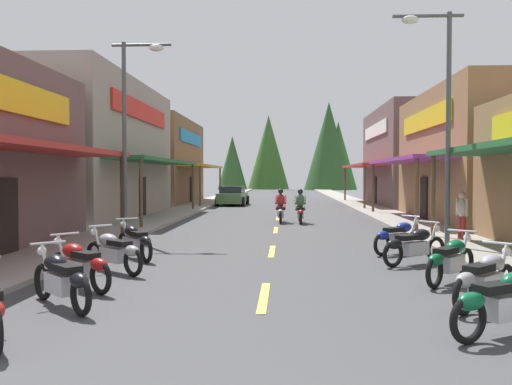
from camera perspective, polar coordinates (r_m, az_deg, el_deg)
name	(u,v)px	position (r m, az deg, el deg)	size (l,w,h in m)	color
ground	(280,210)	(35.09, 2.50, -1.83)	(9.34, 97.09, 0.10)	#424244
sidewalk_left	(191,208)	(35.62, -6.90, -1.61)	(2.28, 97.09, 0.12)	#9E9991
sidewalk_right	(370,208)	(35.50, 11.93, -1.65)	(2.28, 97.09, 0.12)	gray
centerline_dashes	(280,205)	(39.92, 2.57, -1.31)	(0.16, 75.00, 0.01)	#E0C64C
storefront_left_middle	(63,150)	(29.54, -19.68, 4.22)	(10.03, 13.87, 6.95)	gray
storefront_left_far	(137,162)	(43.19, -12.41, 3.17)	(10.30, 12.76, 6.47)	brown
storefront_right_middle	(507,156)	(27.86, 24.95, 3.48)	(9.39, 11.76, 6.14)	olive
storefront_right_far	(431,157)	(41.22, 17.95, 3.55)	(9.76, 12.88, 6.99)	brown
streetlamp_left	(132,113)	(18.89, -12.92, 8.18)	(2.02, 0.30, 6.66)	#474C51
streetlamp_right	(439,98)	(16.65, 18.74, 9.38)	(2.02, 0.30, 6.85)	#474C51
motorcycle_parked_right_0	(506,300)	(8.10, 24.86, -10.29)	(1.88, 1.19, 1.04)	black
motorcycle_parked_right_1	(485,278)	(9.66, 23.03, -8.33)	(1.57, 1.59, 1.04)	black
motorcycle_parked_right_2	(451,259)	(11.57, 19.85, -6.63)	(1.46, 1.70, 1.04)	black
motorcycle_parked_right_3	(414,245)	(13.67, 16.36, -5.31)	(1.81, 1.31, 1.04)	black
motorcycle_parked_right_4	(399,236)	(15.50, 14.82, -4.47)	(1.68, 1.48, 1.04)	black
motorcycle_parked_left_1	(61,278)	(9.45, -19.85, -8.51)	(1.60, 1.56, 1.04)	black
motorcycle_parked_left_2	(79,264)	(10.86, -18.14, -7.17)	(1.74, 1.41, 1.04)	black
motorcycle_parked_left_3	(114,251)	(12.48, -14.77, -5.98)	(1.73, 1.42, 1.04)	black
motorcycle_parked_left_4	(135,240)	(14.33, -12.67, -4.96)	(1.40, 1.75, 1.04)	black
rider_cruising_lead	(300,209)	(24.52, 4.69, -1.74)	(0.60, 2.14, 1.57)	black
rider_cruising_trailing	(281,208)	(24.82, 2.62, -1.70)	(0.60, 2.14, 1.57)	black
pedestrian_by_shop	(462,213)	(18.62, 20.90, -2.05)	(0.37, 0.54, 1.65)	maroon
parked_car_curbside	(233,196)	(39.45, -2.48, -0.36)	(2.21, 4.37, 1.40)	#4C723F
treeline_backdrop	(304,151)	(84.86, 5.03, 4.35)	(21.58, 10.96, 13.49)	#284D23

